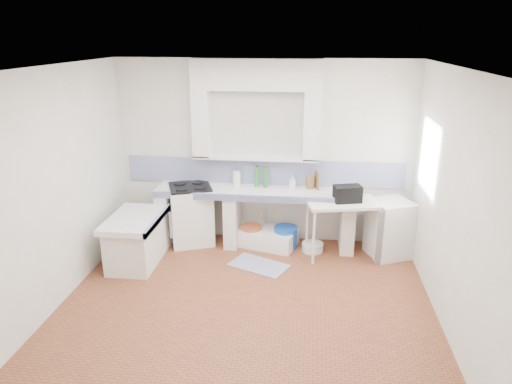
# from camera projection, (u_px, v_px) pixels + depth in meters

# --- Properties ---
(floor) EXTENTS (4.50, 4.50, 0.00)m
(floor) POSITION_uv_depth(u_px,v_px,m) (247.00, 303.00, 5.78)
(floor) COLOR brown
(floor) RESTS_ON ground
(ceiling) EXTENTS (4.50, 4.50, 0.00)m
(ceiling) POSITION_uv_depth(u_px,v_px,m) (245.00, 67.00, 4.88)
(ceiling) COLOR white
(ceiling) RESTS_ON ground
(wall_back) EXTENTS (4.50, 0.00, 4.50)m
(wall_back) POSITION_uv_depth(u_px,v_px,m) (264.00, 153.00, 7.21)
(wall_back) COLOR white
(wall_back) RESTS_ON ground
(wall_front) EXTENTS (4.50, 0.00, 4.50)m
(wall_front) POSITION_uv_depth(u_px,v_px,m) (208.00, 283.00, 3.45)
(wall_front) COLOR white
(wall_front) RESTS_ON ground
(wall_left) EXTENTS (0.00, 4.50, 4.50)m
(wall_left) POSITION_uv_depth(u_px,v_px,m) (58.00, 188.00, 5.58)
(wall_left) COLOR white
(wall_left) RESTS_ON ground
(wall_right) EXTENTS (0.00, 4.50, 4.50)m
(wall_right) POSITION_uv_depth(u_px,v_px,m) (452.00, 203.00, 5.08)
(wall_right) COLOR white
(wall_right) RESTS_ON ground
(alcove_mass) EXTENTS (1.90, 0.25, 0.45)m
(alcove_mass) POSITION_uv_depth(u_px,v_px,m) (256.00, 75.00, 6.73)
(alcove_mass) COLOR white
(alcove_mass) RESTS_ON ground
(window_frame) EXTENTS (0.35, 0.86, 1.06)m
(window_frame) POSITION_uv_depth(u_px,v_px,m) (443.00, 158.00, 6.13)
(window_frame) COLOR #341D10
(window_frame) RESTS_ON ground
(lace_valance) EXTENTS (0.01, 0.84, 0.24)m
(lace_valance) POSITION_uv_depth(u_px,v_px,m) (435.00, 128.00, 6.02)
(lace_valance) COLOR white
(lace_valance) RESTS_ON ground
(counter_slab) EXTENTS (3.00, 0.60, 0.08)m
(counter_slab) POSITION_uv_depth(u_px,v_px,m) (255.00, 192.00, 7.11)
(counter_slab) COLOR white
(counter_slab) RESTS_ON ground
(counter_lip) EXTENTS (3.00, 0.04, 0.10)m
(counter_lip) POSITION_uv_depth(u_px,v_px,m) (253.00, 198.00, 6.85)
(counter_lip) COLOR navy
(counter_lip) RESTS_ON ground
(counter_pier_left) EXTENTS (0.20, 0.55, 0.82)m
(counter_pier_left) POSITION_uv_depth(u_px,v_px,m) (167.00, 216.00, 7.41)
(counter_pier_left) COLOR white
(counter_pier_left) RESTS_ON ground
(counter_pier_mid) EXTENTS (0.20, 0.55, 0.82)m
(counter_pier_mid) POSITION_uv_depth(u_px,v_px,m) (232.00, 219.00, 7.30)
(counter_pier_mid) COLOR white
(counter_pier_mid) RESTS_ON ground
(counter_pier_right) EXTENTS (0.20, 0.55, 0.82)m
(counter_pier_right) POSITION_uv_depth(u_px,v_px,m) (347.00, 224.00, 7.10)
(counter_pier_right) COLOR white
(counter_pier_right) RESTS_ON ground
(peninsula_top) EXTENTS (0.70, 1.10, 0.08)m
(peninsula_top) POSITION_uv_depth(u_px,v_px,m) (135.00, 220.00, 6.60)
(peninsula_top) COLOR white
(peninsula_top) RESTS_ON ground
(peninsula_base) EXTENTS (0.60, 1.00, 0.62)m
(peninsula_base) POSITION_uv_depth(u_px,v_px,m) (137.00, 242.00, 6.71)
(peninsula_base) COLOR white
(peninsula_base) RESTS_ON ground
(peninsula_lip) EXTENTS (0.04, 1.10, 0.10)m
(peninsula_lip) POSITION_uv_depth(u_px,v_px,m) (158.00, 221.00, 6.56)
(peninsula_lip) COLOR navy
(peninsula_lip) RESTS_ON ground
(backsplash) EXTENTS (4.27, 0.03, 0.40)m
(backsplash) POSITION_uv_depth(u_px,v_px,m) (263.00, 172.00, 7.29)
(backsplash) COLOR navy
(backsplash) RESTS_ON ground
(stove) EXTENTS (0.81, 0.80, 0.90)m
(stove) POSITION_uv_depth(u_px,v_px,m) (191.00, 215.00, 7.34)
(stove) COLOR white
(stove) RESTS_ON ground
(sink) EXTENTS (1.09, 0.78, 0.24)m
(sink) POSITION_uv_depth(u_px,v_px,m) (264.00, 237.00, 7.34)
(sink) COLOR white
(sink) RESTS_ON ground
(side_table) EXTENTS (1.11, 0.77, 0.05)m
(side_table) POSITION_uv_depth(u_px,v_px,m) (341.00, 229.00, 6.89)
(side_table) COLOR white
(side_table) RESTS_ON ground
(fridge) EXTENTS (0.72, 0.72, 0.84)m
(fridge) POSITION_uv_depth(u_px,v_px,m) (390.00, 228.00, 6.90)
(fridge) COLOR white
(fridge) RESTS_ON ground
(bucket_red) EXTENTS (0.45, 0.45, 0.31)m
(bucket_red) POSITION_uv_depth(u_px,v_px,m) (251.00, 235.00, 7.33)
(bucket_red) COLOR #C35732
(bucket_red) RESTS_ON ground
(bucket_orange) EXTENTS (0.34, 0.34, 0.25)m
(bucket_orange) POSITION_uv_depth(u_px,v_px,m) (276.00, 238.00, 7.28)
(bucket_orange) COLOR red
(bucket_orange) RESTS_ON ground
(bucket_blue) EXTENTS (0.42, 0.42, 0.33)m
(bucket_blue) POSITION_uv_depth(u_px,v_px,m) (285.00, 237.00, 7.23)
(bucket_blue) COLOR #104AB3
(bucket_blue) RESTS_ON ground
(basin_white) EXTENTS (0.41, 0.41, 0.13)m
(basin_white) POSITION_uv_depth(u_px,v_px,m) (312.00, 247.00, 7.14)
(basin_white) COLOR white
(basin_white) RESTS_ON ground
(water_bottle_a) EXTENTS (0.10, 0.10, 0.29)m
(water_bottle_a) POSITION_uv_depth(u_px,v_px,m) (266.00, 232.00, 7.47)
(water_bottle_a) COLOR silver
(water_bottle_a) RESTS_ON ground
(water_bottle_b) EXTENTS (0.09, 0.09, 0.29)m
(water_bottle_b) POSITION_uv_depth(u_px,v_px,m) (280.00, 233.00, 7.44)
(water_bottle_b) COLOR silver
(water_bottle_b) RESTS_ON ground
(black_bag) EXTENTS (0.42, 0.31, 0.24)m
(black_bag) POSITION_uv_depth(u_px,v_px,m) (347.00, 194.00, 6.71)
(black_bag) COLOR black
(black_bag) RESTS_ON side_table
(green_bottle_a) EXTENTS (0.09, 0.09, 0.32)m
(green_bottle_a) POSITION_uv_depth(u_px,v_px,m) (257.00, 177.00, 7.19)
(green_bottle_a) COLOR #2B732C
(green_bottle_a) RESTS_ON counter_slab
(green_bottle_b) EXTENTS (0.09, 0.09, 0.32)m
(green_bottle_b) POSITION_uv_depth(u_px,v_px,m) (266.00, 177.00, 7.15)
(green_bottle_b) COLOR #2B732C
(green_bottle_b) RESTS_ON counter_slab
(knife_block) EXTENTS (0.12, 0.11, 0.20)m
(knife_block) POSITION_uv_depth(u_px,v_px,m) (310.00, 182.00, 7.12)
(knife_block) COLOR brown
(knife_block) RESTS_ON counter_slab
(cutting_board) EXTENTS (0.08, 0.19, 0.27)m
(cutting_board) POSITION_uv_depth(u_px,v_px,m) (317.00, 180.00, 7.10)
(cutting_board) COLOR brown
(cutting_board) RESTS_ON counter_slab
(paper_towel) EXTENTS (0.13, 0.13, 0.23)m
(paper_towel) POSITION_uv_depth(u_px,v_px,m) (237.00, 179.00, 7.24)
(paper_towel) COLOR white
(paper_towel) RESTS_ON counter_slab
(soap_bottle) EXTENTS (0.10, 0.10, 0.21)m
(soap_bottle) POSITION_uv_depth(u_px,v_px,m) (292.00, 182.00, 7.11)
(soap_bottle) COLOR white
(soap_bottle) RESTS_ON counter_slab
(rug) EXTENTS (0.92, 0.75, 0.01)m
(rug) POSITION_uv_depth(u_px,v_px,m) (259.00, 265.00, 6.70)
(rug) COLOR navy
(rug) RESTS_ON ground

